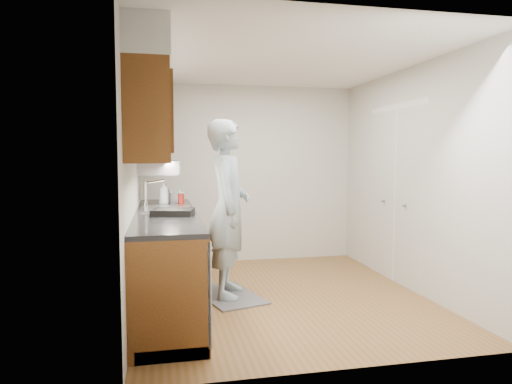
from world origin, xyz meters
TOP-DOWN VIEW (x-y plane):
  - floor at (0.00, 0.00)m, footprint 3.50×3.50m
  - ceiling at (0.00, 0.00)m, footprint 3.50×3.50m
  - wall_left at (-1.50, 0.00)m, footprint 0.02×3.50m
  - wall_right at (1.50, 0.00)m, footprint 0.02×3.50m
  - wall_back at (0.00, 1.75)m, footprint 3.00×0.02m
  - counter at (-1.20, -0.00)m, footprint 0.64×2.80m
  - upper_cabinets at (-1.33, 0.05)m, footprint 0.47×2.80m
  - closet_door at (1.49, 0.30)m, footprint 0.02×1.22m
  - floor_mat at (-0.55, 0.09)m, footprint 0.77×1.02m
  - person at (-0.55, 0.09)m, footprint 0.65×0.84m
  - soap_bottle_a at (-1.22, 0.66)m, footprint 0.13×0.13m
  - soap_bottle_b at (-1.03, 0.92)m, footprint 0.12×0.12m
  - soap_bottle_c at (-1.14, 0.89)m, footprint 0.19×0.19m
  - soda_can at (-1.02, 0.60)m, footprint 0.09×0.09m
  - steel_can at (-1.12, 0.77)m, footprint 0.07×0.07m
  - dish_rack at (-1.13, -0.27)m, footprint 0.44×0.39m

SIDE VIEW (x-z plane):
  - floor at x=0.00m, z-range 0.00..0.00m
  - floor_mat at x=-0.55m, z-range 0.00..0.02m
  - counter at x=-1.20m, z-range -0.16..1.14m
  - dish_rack at x=-1.13m, z-range 0.94..1.00m
  - steel_can at x=-1.12m, z-range 0.94..1.07m
  - soda_can at x=-1.02m, z-range 0.94..1.07m
  - closet_door at x=1.49m, z-range 0.00..2.05m
  - soap_bottle_c at x=-1.14m, z-range 0.94..1.12m
  - soap_bottle_b at x=-1.03m, z-range 0.94..1.14m
  - person at x=-0.55m, z-range 0.02..2.14m
  - soap_bottle_a at x=-1.22m, z-range 0.94..1.23m
  - wall_left at x=-1.50m, z-range 0.00..2.50m
  - wall_right at x=1.50m, z-range 0.00..2.50m
  - wall_back at x=0.00m, z-range 0.00..2.50m
  - upper_cabinets at x=-1.33m, z-range 1.34..2.55m
  - ceiling at x=0.00m, z-range 2.50..2.50m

